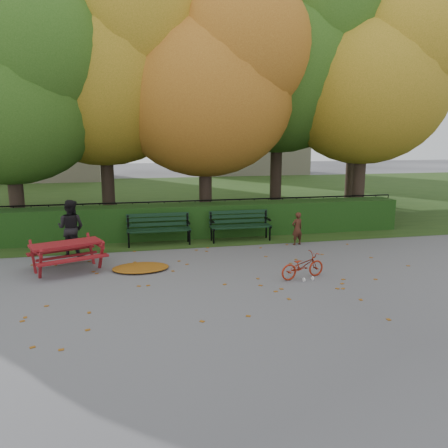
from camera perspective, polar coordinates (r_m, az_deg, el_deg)
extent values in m
plane|color=slate|center=(9.38, 1.12, -7.53)|extent=(90.00, 90.00, 0.00)
plane|color=#1C3511|center=(22.94, -6.99, 3.59)|extent=(90.00, 90.00, 0.00)
cube|color=beige|center=(35.62, -24.56, 17.48)|extent=(10.00, 7.00, 15.00)
cube|color=beige|center=(38.12, 3.23, 15.69)|extent=(9.00, 6.00, 12.00)
cube|color=black|center=(13.54, -3.27, 0.49)|extent=(13.00, 0.90, 1.00)
cube|color=black|center=(14.40, -3.75, -0.57)|extent=(14.00, 0.04, 0.04)
cube|color=black|center=(14.24, -3.80, 3.06)|extent=(14.00, 0.04, 0.04)
cylinder|color=black|center=(14.20, -15.83, 0.58)|extent=(0.03, 0.03, 1.00)
cylinder|color=black|center=(14.32, -3.77, 1.07)|extent=(0.03, 0.03, 1.00)
cylinder|color=black|center=(15.04, 7.61, 1.49)|extent=(0.03, 0.03, 1.00)
cylinder|color=black|center=(16.55, 19.09, 1.86)|extent=(0.03, 0.03, 1.00)
cylinder|color=black|center=(14.95, -25.50, 3.58)|extent=(0.44, 0.44, 2.62)
ellipsoid|color=#275115|center=(14.89, -26.44, 14.36)|extent=(5.60, 5.60, 5.04)
sphere|color=#275115|center=(14.16, -23.54, 19.97)|extent=(4.20, 4.20, 4.20)
cylinder|color=black|center=(15.73, -14.95, 5.59)|extent=(0.44, 0.44, 3.15)
ellipsoid|color=olive|center=(15.78, -15.60, 17.87)|extent=(6.40, 6.40, 5.76)
sphere|color=olive|center=(15.23, -11.49, 23.81)|extent=(4.80, 4.80, 4.80)
cylinder|color=black|center=(15.15, -2.44, 5.09)|extent=(0.44, 0.44, 2.80)
ellipsoid|color=#9B4E17|center=(15.13, -2.54, 16.46)|extent=(6.00, 6.00, 5.40)
sphere|color=#9B4E17|center=(14.80, 2.26, 21.85)|extent=(4.50, 4.50, 4.50)
cylinder|color=black|center=(17.12, 6.80, 6.90)|extent=(0.44, 0.44, 3.50)
ellipsoid|color=#275115|center=(17.25, 7.11, 19.42)|extent=(6.80, 6.80, 6.12)
sphere|color=#275115|center=(17.19, 12.39, 24.48)|extent=(5.10, 5.10, 5.10)
cylinder|color=black|center=(16.88, 17.20, 5.53)|extent=(0.44, 0.44, 2.97)
ellipsoid|color=olive|center=(16.89, 17.85, 16.34)|extent=(5.80, 5.80, 5.22)
sphere|color=olive|center=(16.99, 22.60, 20.46)|extent=(4.35, 4.35, 4.35)
cylinder|color=black|center=(21.23, 16.20, 6.89)|extent=(0.44, 0.44, 3.15)
ellipsoid|color=#275115|center=(21.27, 16.71, 15.98)|extent=(6.00, 6.00, 5.40)
sphere|color=#275115|center=(21.32, 20.58, 19.40)|extent=(4.50, 4.50, 4.50)
cube|color=black|center=(12.36, -8.44, -0.93)|extent=(1.80, 0.12, 0.04)
cube|color=black|center=(12.53, -8.50, -0.76)|extent=(1.80, 0.12, 0.04)
cube|color=black|center=(12.71, -8.55, -0.60)|extent=(1.80, 0.12, 0.04)
cube|color=black|center=(12.78, -8.59, -0.04)|extent=(1.80, 0.05, 0.10)
cube|color=black|center=(12.75, -8.61, 0.63)|extent=(1.80, 0.05, 0.10)
cube|color=black|center=(12.73, -8.63, 1.20)|extent=(1.80, 0.05, 0.10)
cube|color=black|center=(12.52, -12.38, -1.02)|extent=(0.05, 0.55, 0.06)
cube|color=black|center=(12.74, -12.42, 0.23)|extent=(0.05, 0.05, 0.41)
cylinder|color=black|center=(12.38, -12.34, -2.09)|extent=(0.05, 0.05, 0.44)
cylinder|color=black|center=(12.73, -12.34, -1.73)|extent=(0.05, 0.05, 0.44)
cube|color=black|center=(12.50, -12.42, -0.10)|extent=(0.05, 0.45, 0.04)
cube|color=black|center=(12.62, -4.64, -0.69)|extent=(0.05, 0.55, 0.06)
cube|color=black|center=(12.84, -4.82, 0.54)|extent=(0.05, 0.05, 0.41)
cylinder|color=black|center=(12.49, -4.52, -1.75)|extent=(0.05, 0.05, 0.44)
cylinder|color=black|center=(12.84, -4.73, -1.40)|extent=(0.05, 0.05, 0.44)
cube|color=black|center=(12.60, -4.67, 0.22)|extent=(0.05, 0.45, 0.04)
cube|color=black|center=(12.73, 2.39, -0.46)|extent=(1.80, 0.12, 0.04)
cube|color=black|center=(12.90, 2.19, -0.30)|extent=(1.80, 0.12, 0.04)
cube|color=black|center=(13.08, 2.00, -0.15)|extent=(1.80, 0.12, 0.04)
cube|color=black|center=(13.14, 1.90, 0.40)|extent=(1.80, 0.05, 0.10)
cube|color=black|center=(13.11, 1.91, 1.04)|extent=(1.80, 0.05, 0.10)
cube|color=black|center=(13.09, 1.91, 1.60)|extent=(1.80, 0.05, 0.10)
cube|color=black|center=(12.73, -1.52, -0.55)|extent=(0.05, 0.55, 0.06)
cube|color=black|center=(12.94, -1.75, 0.66)|extent=(0.05, 0.05, 0.41)
cylinder|color=black|center=(12.60, -1.36, -1.61)|extent=(0.05, 0.05, 0.44)
cylinder|color=black|center=(12.94, -1.66, -1.26)|extent=(0.05, 0.05, 0.44)
cube|color=black|center=(12.71, -1.54, 0.35)|extent=(0.05, 0.45, 0.04)
cube|color=black|center=(13.14, 5.78, -0.23)|extent=(0.05, 0.55, 0.06)
cube|color=black|center=(13.35, 5.45, 0.94)|extent=(0.05, 0.05, 0.41)
cylinder|color=black|center=(13.02, 6.01, -1.25)|extent=(0.05, 0.05, 0.44)
cylinder|color=black|center=(13.35, 5.53, -0.92)|extent=(0.05, 0.05, 0.44)
cube|color=black|center=(13.12, 5.77, 0.64)|extent=(0.05, 0.45, 0.04)
cube|color=maroon|center=(10.60, -19.89, -2.46)|extent=(1.66, 1.17, 0.05)
cube|color=maroon|center=(10.18, -19.05, -4.44)|extent=(1.50, 0.78, 0.04)
cube|color=maroon|center=(11.15, -20.48, -3.21)|extent=(1.50, 0.78, 0.04)
cube|color=maroon|center=(10.17, -22.85, -4.93)|extent=(0.21, 0.43, 0.75)
cube|color=maroon|center=(10.90, -23.69, -3.95)|extent=(0.21, 0.43, 0.75)
cube|color=maroon|center=(10.48, -23.38, -3.26)|extent=(0.48, 1.09, 0.05)
cube|color=maroon|center=(10.49, -15.73, -3.98)|extent=(0.21, 0.43, 0.75)
cube|color=maroon|center=(11.20, -17.01, -3.10)|extent=(0.21, 0.43, 0.75)
cube|color=maroon|center=(10.79, -16.46, -2.38)|extent=(0.48, 1.09, 0.05)
cube|color=maroon|center=(10.67, -19.79, -3.98)|extent=(1.28, 0.56, 0.05)
ellipsoid|color=brown|center=(10.38, -10.83, -5.62)|extent=(1.45, 1.12, 0.09)
imported|color=#401E14|center=(12.59, 9.54, -0.59)|extent=(0.39, 0.30, 0.94)
imported|color=black|center=(11.87, -19.37, -0.50)|extent=(0.87, 0.78, 1.47)
imported|color=maroon|center=(9.67, 10.22, -5.38)|extent=(1.13, 0.61, 0.56)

